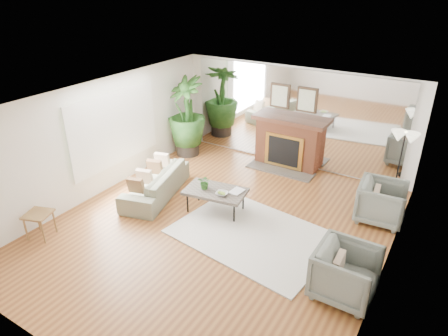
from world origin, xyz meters
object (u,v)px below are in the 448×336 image
Objects in this scene: coffee_table at (215,192)px; side_table at (38,217)px; potted_ficus at (186,114)px; armchair_back at (381,202)px; floor_lamp at (404,143)px; armchair_front at (346,273)px; sofa at (156,183)px; fireplace at (287,142)px.

side_table is at bearing -132.98° from coffee_table.
armchair_back is at bearing -7.24° from potted_ficus.
floor_lamp reaches higher than armchair_back.
side_table is 4.59m from potted_ficus.
side_table is at bearing 105.97° from armchair_front.
sofa is 4.71m from armchair_back.
floor_lamp is at bearing 101.50° from sofa.
potted_ficus is at bearing 59.84° from armchair_front.
sofa is 2.47m from potted_ficus.
coffee_table is at bearing -97.47° from fireplace.
potted_ficus is at bearing -176.32° from sofa.
fireplace is at bearing 82.53° from coffee_table.
armchair_back is 0.42× the size of potted_ficus.
fireplace is 1.00× the size of sofa.
fireplace is at bearing 14.78° from potted_ficus.
fireplace is 0.96× the size of potted_ficus.
floor_lamp reaches higher than armchair_front.
potted_ficus is at bearing 78.24° from armchair_back.
armchair_back is 2.44m from armchair_front.
sofa is (-1.85, -2.89, -0.36)m from fireplace.
potted_ficus is at bearing -165.22° from fireplace.
armchair_back is at bearing 25.67° from coffee_table.
floor_lamp is (4.55, 2.28, 1.12)m from sofa.
fireplace reaches higher than coffee_table.
armchair_front is (2.96, -1.01, -0.04)m from coffee_table.
armchair_back is at bearing 0.61° from armchair_front.
potted_ficus reaches higher than armchair_back.
side_table is at bearing -139.24° from floor_lamp.
fireplace reaches higher than sofa.
floor_lamp is (5.30, 0.07, 0.28)m from potted_ficus.
sofa is 0.96× the size of potted_ficus.
coffee_table is 1.47× the size of armchair_back.
potted_ficus is (-5.20, 3.10, 0.72)m from armchair_front.
potted_ficus is (-0.75, 2.20, 0.84)m from sofa.
side_table is at bearing -116.90° from fireplace.
potted_ficus is at bearing -179.21° from floor_lamp.
fireplace is at bearing 167.20° from floor_lamp.
side_table is 7.13m from floor_lamp.
potted_ficus reaches higher than sofa.
coffee_table is 3.87m from floor_lamp.
armchair_front reaches higher than armchair_back.
side_table is (-5.25, -3.88, 0.01)m from armchair_back.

